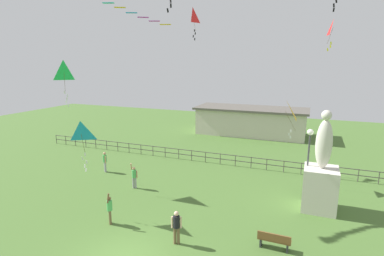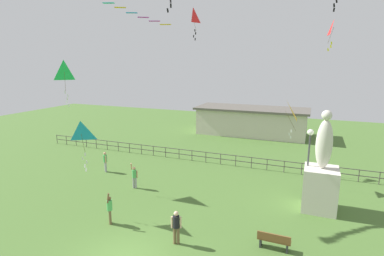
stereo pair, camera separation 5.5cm
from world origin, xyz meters
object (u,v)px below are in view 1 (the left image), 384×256
object	(u,v)px
person_3	(176,225)
kite_4	(81,135)
person_2	(105,161)
kite_6	(193,16)
park_bench	(274,240)
person_0	(134,176)
person_1	(110,208)
lamppost	(309,151)
statue_monument	(321,180)
kite_7	(285,112)
kite_1	(64,73)
kite_0	(333,28)

from	to	relation	value
person_3	kite_4	bearing A→B (deg)	175.51
person_2	kite_6	xyz separation A→B (m)	(5.45, 4.99, 11.10)
person_3	park_bench	bearing A→B (deg)	16.05
person_2	kite_6	bearing A→B (deg)	42.48
person_0	person_1	world-z (taller)	person_1
park_bench	person_3	xyz separation A→B (m)	(-4.35, -1.25, 0.50)
lamppost	person_3	distance (m)	8.84
lamppost	kite_6	world-z (taller)	kite_6
statue_monument	kite_7	xyz separation A→B (m)	(-2.44, 3.27, 3.36)
lamppost	park_bench	distance (m)	6.09
person_1	person_2	world-z (taller)	person_1
person_0	statue_monument	bearing A→B (deg)	6.76
person_1	kite_1	xyz separation A→B (m)	(-5.47, 3.24, 6.88)
statue_monument	person_3	xyz separation A→B (m)	(-6.28, -6.28, -0.85)
park_bench	kite_7	xyz separation A→B (m)	(-0.52, 8.30, 4.71)
kite_6	kite_7	distance (m)	10.53
person_1	kite_7	bearing A→B (deg)	49.40
kite_1	statue_monument	bearing A→B (deg)	9.70
lamppost	kite_4	size ratio (longest dim) A/B	1.68
lamppost	person_2	size ratio (longest dim) A/B	2.92
person_3	statue_monument	bearing A→B (deg)	44.98
statue_monument	kite_0	bearing A→B (deg)	88.73
kite_1	kite_0	bearing A→B (deg)	27.53
kite_0	kite_4	distance (m)	17.70
kite_1	kite_4	size ratio (longest dim) A/B	1.06
person_0	kite_4	size ratio (longest dim) A/B	0.64
person_1	kite_4	size ratio (longest dim) A/B	0.65
person_1	person_2	bearing A→B (deg)	129.21
kite_4	kite_7	xyz separation A→B (m)	(9.51, 9.10, 0.47)
kite_1	kite_4	world-z (taller)	kite_1
park_bench	person_3	size ratio (longest dim) A/B	0.90
person_0	kite_0	size ratio (longest dim) A/B	0.83
person_0	kite_1	size ratio (longest dim) A/B	0.60
person_3	kite_4	world-z (taller)	kite_4
person_0	person_2	world-z (taller)	person_0
lamppost	kite_7	size ratio (longest dim) A/B	1.83
kite_7	kite_1	bearing A→B (deg)	-155.92
kite_1	kite_4	distance (m)	5.85
person_1	kite_7	world-z (taller)	kite_7
kite_1	kite_4	bearing A→B (deg)	-39.04
kite_0	kite_4	xyz separation A→B (m)	(-12.07, -11.44, -6.06)
person_0	kite_7	xyz separation A→B (m)	(9.27, 4.66, 4.27)
statue_monument	person_2	xyz separation A→B (m)	(-15.57, 0.47, -0.88)
person_2	kite_1	bearing A→B (deg)	-94.34
lamppost	kite_7	world-z (taller)	kite_7
kite_0	lamppost	bearing A→B (deg)	-99.28
person_3	kite_0	xyz separation A→B (m)	(6.41, 11.88, 9.80)
person_0	person_2	size ratio (longest dim) A/B	1.11
kite_7	person_3	bearing A→B (deg)	-111.89
statue_monument	person_0	xyz separation A→B (m)	(-11.71, -1.39, -0.91)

